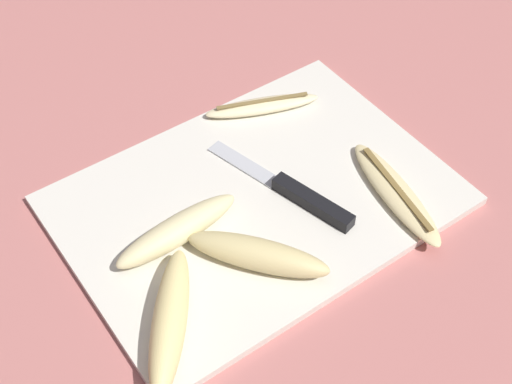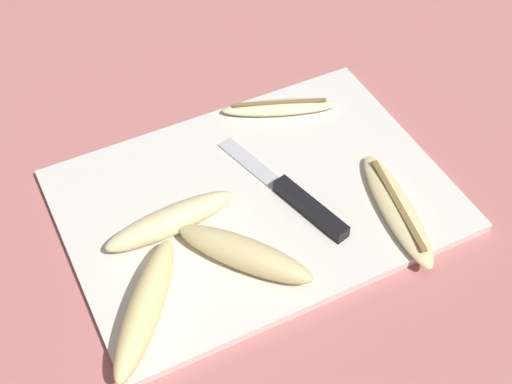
# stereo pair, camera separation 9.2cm
# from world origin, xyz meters

# --- Properties ---
(ground_plane) EXTENTS (4.00, 4.00, 0.00)m
(ground_plane) POSITION_xyz_m (0.00, 0.00, 0.00)
(ground_plane) COLOR #B76B66
(cutting_board) EXTENTS (0.49, 0.35, 0.01)m
(cutting_board) POSITION_xyz_m (0.00, 0.00, 0.01)
(cutting_board) COLOR silver
(cutting_board) RESTS_ON ground_plane
(knife) EXTENTS (0.08, 0.23, 0.02)m
(knife) POSITION_xyz_m (0.05, -0.04, 0.02)
(knife) COLOR black
(knife) RESTS_ON cutting_board
(banana_soft_right) EXTENTS (0.18, 0.05, 0.03)m
(banana_soft_right) POSITION_xyz_m (-0.12, 0.00, 0.03)
(banana_soft_right) COLOR beige
(banana_soft_right) RESTS_ON cutting_board
(banana_golden_short) EXTENTS (0.15, 0.17, 0.04)m
(banana_golden_short) POSITION_xyz_m (-0.19, -0.11, 0.03)
(banana_golden_short) COLOR #EDD689
(banana_golden_short) RESTS_ON cutting_board
(banana_spotted_left) EXTENTS (0.14, 0.16, 0.04)m
(banana_spotted_left) POSITION_xyz_m (-0.06, -0.09, 0.03)
(banana_spotted_left) COLOR #DBC684
(banana_spotted_left) RESTS_ON cutting_board
(banana_cream_curved) EXTENTS (0.17, 0.09, 0.02)m
(banana_cream_curved) POSITION_xyz_m (0.11, 0.13, 0.02)
(banana_cream_curved) COLOR beige
(banana_cream_curved) RESTS_ON cutting_board
(banana_ripe_center) EXTENTS (0.08, 0.20, 0.02)m
(banana_ripe_center) POSITION_xyz_m (0.15, -0.10, 0.02)
(banana_ripe_center) COLOR beige
(banana_ripe_center) RESTS_ON cutting_board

